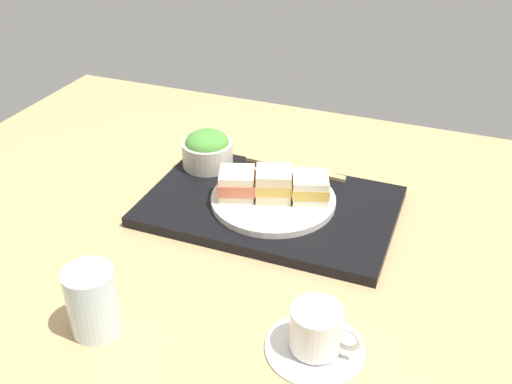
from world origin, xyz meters
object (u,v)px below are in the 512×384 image
object	(u,v)px
coffee_cup	(317,334)
drinking_glass	(93,301)
sandwich_near	(310,187)
sandwich_far	(237,183)
sandwich_plate	(273,200)
salad_bowl	(207,149)
sandwich_middle	(273,184)
chopsticks_pair	(294,168)

from	to	relation	value
coffee_cup	drinking_glass	distance (cm)	30.41
sandwich_near	sandwich_far	bearing A→B (deg)	16.56
drinking_glass	sandwich_plate	bearing A→B (deg)	-109.37
salad_bowl	coffee_cup	size ratio (longest dim) A/B	0.75
sandwich_middle	sandwich_near	bearing A→B (deg)	-163.44
chopsticks_pair	sandwich_near	bearing A→B (deg)	120.31
sandwich_far	salad_bowl	world-z (taller)	salad_bowl
sandwich_near	salad_bowl	bearing A→B (deg)	-15.47
chopsticks_pair	drinking_glass	bearing A→B (deg)	75.52
sandwich_plate	coffee_cup	distance (cm)	33.64
sandwich_near	chopsticks_pair	world-z (taller)	sandwich_near
sandwich_plate	drinking_glass	bearing A→B (deg)	70.63
sandwich_plate	salad_bowl	bearing A→B (deg)	-26.07
sandwich_far	salad_bowl	xyz separation A→B (cm)	(10.61, -10.10, -0.12)
sandwich_plate	sandwich_middle	distance (cm)	3.33
sandwich_near	sandwich_middle	distance (cm)	6.53
coffee_cup	chopsticks_pair	bearing A→B (deg)	-68.27
sandwich_near	sandwich_far	size ratio (longest dim) A/B	0.97
chopsticks_pair	salad_bowl	bearing A→B (deg)	15.03
sandwich_plate	sandwich_far	size ratio (longest dim) A/B	2.68
sandwich_plate	sandwich_middle	xyz separation A→B (cm)	(-0.00, 0.00, 3.33)
coffee_cup	salad_bowl	bearing A→B (deg)	-48.25
salad_bowl	coffee_cup	bearing A→B (deg)	131.75
sandwich_middle	chopsticks_pair	distance (cm)	13.24
salad_bowl	chopsticks_pair	bearing A→B (deg)	-164.97
sandwich_near	chopsticks_pair	bearing A→B (deg)	-59.69
sandwich_plate	coffee_cup	size ratio (longest dim) A/B	1.67
sandwich_near	chopsticks_pair	xyz separation A→B (cm)	(6.36, -10.88, -3.15)
sandwich_middle	drinking_glass	size ratio (longest dim) A/B	0.80
salad_bowl	chopsticks_pair	size ratio (longest dim) A/B	0.48
drinking_glass	chopsticks_pair	bearing A→B (deg)	-104.48
sandwich_near	sandwich_middle	bearing A→B (deg)	16.56
sandwich_far	drinking_glass	world-z (taller)	drinking_glass
sandwich_middle	drinking_glass	distance (cm)	38.72
sandwich_plate	drinking_glass	size ratio (longest dim) A/B	2.22
sandwich_plate	chopsticks_pair	bearing A→B (deg)	-89.46
sandwich_near	salad_bowl	size ratio (longest dim) A/B	0.81
chopsticks_pair	drinking_glass	size ratio (longest dim) A/B	2.06
sandwich_far	coffee_cup	size ratio (longest dim) A/B	0.62
salad_bowl	sandwich_middle	bearing A→B (deg)	153.93
drinking_glass	sandwich_near	bearing A→B (deg)	-116.44
sandwich_far	coffee_cup	xyz separation A→B (cm)	(-22.86, 27.39, -2.72)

